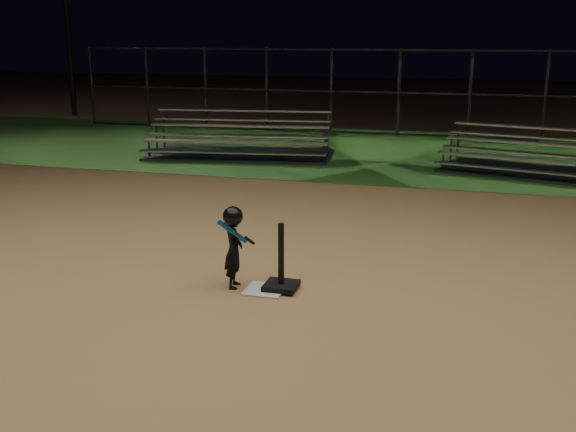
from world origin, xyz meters
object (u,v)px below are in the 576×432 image
object	(u,v)px
home_plate	(265,290)
child_batter	(233,245)
batting_tee	(281,276)
bleacher_left	(240,147)
bleacher_right	(535,165)

from	to	relation	value
home_plate	child_batter	distance (m)	0.65
batting_tee	child_batter	bearing A→B (deg)	-174.90
home_plate	batting_tee	xyz separation A→B (m)	(0.17, 0.08, 0.16)
home_plate	bleacher_left	size ratio (longest dim) A/B	0.10
bleacher_left	home_plate	bearing A→B (deg)	-76.55
batting_tee	child_batter	distance (m)	0.67
home_plate	bleacher_right	xyz separation A→B (m)	(3.50, 8.05, 0.18)
batting_tee	bleacher_right	bearing A→B (deg)	67.30
batting_tee	bleacher_left	xyz separation A→B (m)	(-3.47, 8.40, 0.05)
home_plate	bleacher_right	world-z (taller)	bleacher_right
home_plate	bleacher_right	distance (m)	8.78
child_batter	bleacher_right	bearing A→B (deg)	-36.16
home_plate	child_batter	bearing A→B (deg)	175.37
child_batter	bleacher_left	world-z (taller)	bleacher_left
batting_tee	bleacher_right	distance (m)	8.64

